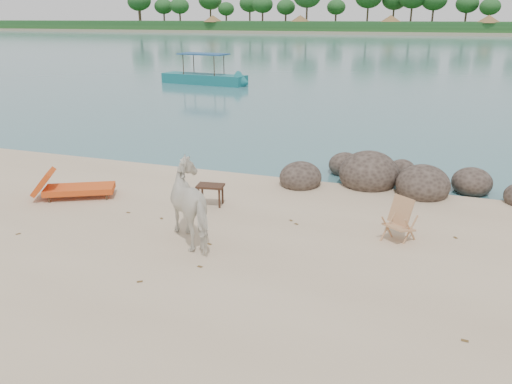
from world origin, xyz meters
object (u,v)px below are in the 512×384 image
Objects in this scene: boulders at (389,179)px; boat_near at (203,59)px; deck_chair at (399,222)px; side_table at (211,196)px; lounge_chair at (79,186)px; cow at (195,204)px.

boat_near is at bearing 126.99° from boulders.
deck_chair is 26.09m from boat_near.
lounge_chair is at bearing -178.63° from side_table.
boat_near is at bearing 159.18° from deck_chair.
boulders is at bearing -173.69° from cow.
cow is at bearing -125.29° from boulders.
cow reaches higher than side_table.
side_table is at bearing -122.90° from cow.
cow is 0.27× the size of boat_near.
boulders is 23.00m from boat_near.
deck_chair is (0.49, -3.45, 0.19)m from boulders.
boulders is 5.82m from cow.
cow is at bearing -58.91° from boat_near.
boat_near is (-13.81, 18.34, 1.40)m from boulders.
lounge_chair is at bearing -144.31° from deck_chair.
cow is (-3.35, -4.73, 0.55)m from boulders.
deck_chair is 0.12× the size of boat_near.
side_table is 3.34m from lounge_chair.
cow is at bearing -125.65° from deck_chair.
lounge_chair is at bearing -66.32° from boat_near.
cow is 4.06m from lounge_chair.
cow is 25.34m from boat_near.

